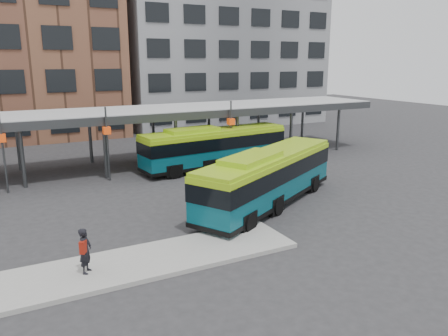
% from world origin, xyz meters
% --- Properties ---
extents(ground, '(120.00, 120.00, 0.00)m').
position_xyz_m(ground, '(0.00, 0.00, 0.00)').
color(ground, '#28282B').
rests_on(ground, ground).
extents(boarding_island, '(14.00, 3.00, 0.18)m').
position_xyz_m(boarding_island, '(-5.50, -3.00, 0.09)').
color(boarding_island, gray).
rests_on(boarding_island, ground).
extents(canopy, '(40.00, 6.53, 4.80)m').
position_xyz_m(canopy, '(-0.06, 12.87, 3.91)').
color(canopy, '#999B9E').
rests_on(canopy, ground).
extents(building_grey, '(24.00, 14.00, 20.00)m').
position_xyz_m(building_grey, '(16.00, 32.00, 10.00)').
color(building_grey, slate).
rests_on(building_grey, ground).
extents(bus_front, '(11.04, 7.57, 3.11)m').
position_xyz_m(bus_front, '(3.40, 0.71, 1.62)').
color(bus_front, '#074654').
rests_on(bus_front, ground).
extents(bus_rear, '(11.32, 3.53, 3.07)m').
position_xyz_m(bus_rear, '(4.64, 9.69, 1.60)').
color(bus_rear, '#074654').
rests_on(bus_rear, ground).
extents(pedestrian, '(0.66, 0.74, 1.69)m').
position_xyz_m(pedestrian, '(-6.82, -3.04, 1.04)').
color(pedestrian, black).
rests_on(pedestrian, boarding_island).
extents(bike_rack, '(5.89, 1.56, 1.06)m').
position_xyz_m(bike_rack, '(13.10, 11.96, 0.46)').
color(bike_rack, slate).
rests_on(bike_rack, ground).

